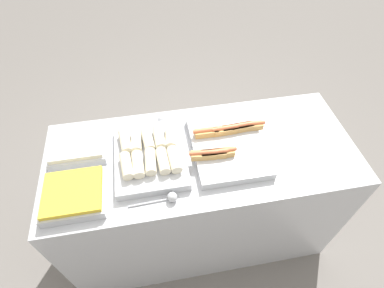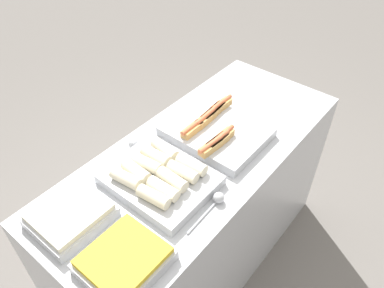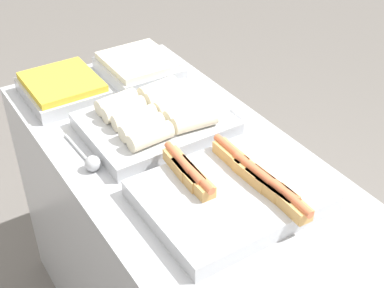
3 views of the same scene
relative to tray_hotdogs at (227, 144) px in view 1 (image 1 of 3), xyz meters
name	(u,v)px [view 1 (image 1 of 3)]	position (x,y,z in m)	size (l,w,h in m)	color
ground_plane	(199,228)	(-0.14, 0.00, -0.98)	(12.00, 12.00, 0.00)	slate
counter	(200,197)	(-0.14, 0.00, -0.51)	(1.68, 0.70, 0.94)	#B7BABF
tray_hotdogs	(227,144)	(0.00, 0.00, 0.00)	(0.45, 0.47, 0.10)	#B7BABF
tray_wraps	(150,154)	(-0.41, 0.00, 0.01)	(0.36, 0.45, 0.10)	#B7BABF
tray_side_front	(74,195)	(-0.79, -0.18, 0.00)	(0.29, 0.26, 0.07)	#B7BABF
tray_side_back	(78,145)	(-0.79, 0.13, 0.00)	(0.29, 0.26, 0.07)	#B7BABF
serving_spoon_near	(169,198)	(-0.35, -0.26, -0.01)	(0.23, 0.05, 0.05)	#B2B5BA
serving_spoon_far	(159,121)	(-0.34, 0.26, -0.01)	(0.25, 0.05, 0.05)	#B2B5BA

